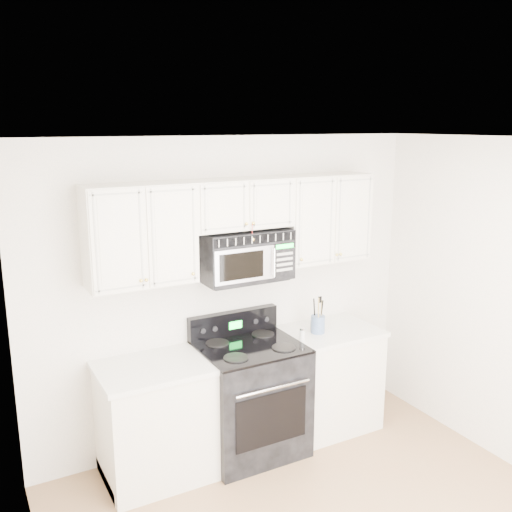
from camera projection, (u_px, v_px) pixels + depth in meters
room at (362, 367)px, 3.34m from camera, size 3.51×3.51×2.61m
base_cabinet_left at (156, 425)px, 4.40m from camera, size 0.86×0.65×0.92m
base_cabinet_right at (326, 381)px, 5.14m from camera, size 0.86×0.65×0.92m
range at (250, 396)px, 4.73m from camera, size 0.81×0.74×1.13m
upper_cabinets at (239, 221)px, 4.55m from camera, size 2.44×0.37×0.75m
microwave at (245, 255)px, 4.61m from camera, size 0.74×0.42×0.41m
utensil_crock at (318, 324)px, 4.93m from camera, size 0.12×0.12×0.32m
shaker_salt at (302, 334)px, 4.76m from camera, size 0.05×0.05×0.11m
shaker_pepper at (312, 325)px, 4.99m from camera, size 0.04×0.04×0.09m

